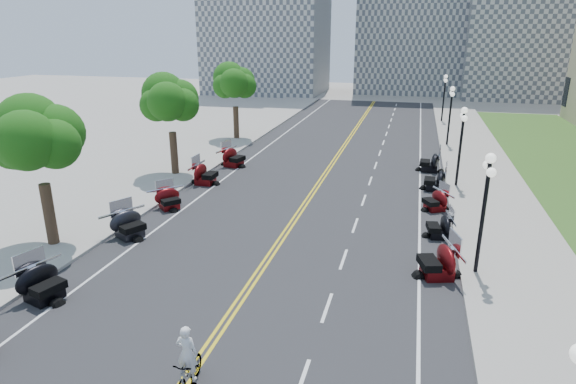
# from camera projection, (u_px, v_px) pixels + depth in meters

# --- Properties ---
(ground) EXTENTS (160.00, 160.00, 0.00)m
(ground) POSITION_uv_depth(u_px,v_px,m) (243.00, 296.00, 18.06)
(ground) COLOR gray
(road) EXTENTS (16.00, 90.00, 0.01)m
(road) POSITION_uv_depth(u_px,v_px,m) (303.00, 207.00, 27.23)
(road) COLOR #333335
(road) RESTS_ON ground
(centerline_yellow_a) EXTENTS (0.12, 90.00, 0.00)m
(centerline_yellow_a) POSITION_uv_depth(u_px,v_px,m) (301.00, 206.00, 27.26)
(centerline_yellow_a) COLOR yellow
(centerline_yellow_a) RESTS_ON road
(centerline_yellow_b) EXTENTS (0.12, 90.00, 0.00)m
(centerline_yellow_b) POSITION_uv_depth(u_px,v_px,m) (305.00, 207.00, 27.20)
(centerline_yellow_b) COLOR yellow
(centerline_yellow_b) RESTS_ON road
(edge_line_north) EXTENTS (0.12, 90.00, 0.00)m
(edge_line_north) POSITION_uv_depth(u_px,v_px,m) (420.00, 217.00, 25.68)
(edge_line_north) COLOR white
(edge_line_north) RESTS_ON road
(edge_line_south) EXTENTS (0.12, 90.00, 0.00)m
(edge_line_south) POSITION_uv_depth(u_px,v_px,m) (199.00, 197.00, 28.78)
(edge_line_south) COLOR white
(edge_line_south) RESTS_ON road
(lane_dash_5) EXTENTS (0.12, 2.00, 0.00)m
(lane_dash_5) POSITION_uv_depth(u_px,v_px,m) (302.00, 382.00, 13.62)
(lane_dash_5) COLOR white
(lane_dash_5) RESTS_ON road
(lane_dash_6) EXTENTS (0.12, 2.00, 0.00)m
(lane_dash_6) POSITION_uv_depth(u_px,v_px,m) (327.00, 307.00, 17.28)
(lane_dash_6) COLOR white
(lane_dash_6) RESTS_ON road
(lane_dash_7) EXTENTS (0.12, 2.00, 0.00)m
(lane_dash_7) POSITION_uv_depth(u_px,v_px,m) (344.00, 259.00, 20.95)
(lane_dash_7) COLOR white
(lane_dash_7) RESTS_ON road
(lane_dash_8) EXTENTS (0.12, 2.00, 0.00)m
(lane_dash_8) POSITION_uv_depth(u_px,v_px,m) (355.00, 225.00, 24.62)
(lane_dash_8) COLOR white
(lane_dash_8) RESTS_ON road
(lane_dash_9) EXTENTS (0.12, 2.00, 0.00)m
(lane_dash_9) POSITION_uv_depth(u_px,v_px,m) (364.00, 200.00, 28.29)
(lane_dash_9) COLOR white
(lane_dash_9) RESTS_ON road
(lane_dash_10) EXTENTS (0.12, 2.00, 0.00)m
(lane_dash_10) POSITION_uv_depth(u_px,v_px,m) (370.00, 181.00, 31.96)
(lane_dash_10) COLOR white
(lane_dash_10) RESTS_ON road
(lane_dash_11) EXTENTS (0.12, 2.00, 0.00)m
(lane_dash_11) POSITION_uv_depth(u_px,v_px,m) (376.00, 165.00, 35.63)
(lane_dash_11) COLOR white
(lane_dash_11) RESTS_ON road
(lane_dash_12) EXTENTS (0.12, 2.00, 0.00)m
(lane_dash_12) POSITION_uv_depth(u_px,v_px,m) (380.00, 153.00, 39.30)
(lane_dash_12) COLOR white
(lane_dash_12) RESTS_ON road
(lane_dash_13) EXTENTS (0.12, 2.00, 0.00)m
(lane_dash_13) POSITION_uv_depth(u_px,v_px,m) (383.00, 143.00, 42.96)
(lane_dash_13) COLOR white
(lane_dash_13) RESTS_ON road
(lane_dash_14) EXTENTS (0.12, 2.00, 0.00)m
(lane_dash_14) POSITION_uv_depth(u_px,v_px,m) (386.00, 134.00, 46.63)
(lane_dash_14) COLOR white
(lane_dash_14) RESTS_ON road
(lane_dash_15) EXTENTS (0.12, 2.00, 0.00)m
(lane_dash_15) POSITION_uv_depth(u_px,v_px,m) (389.00, 126.00, 50.30)
(lane_dash_15) COLOR white
(lane_dash_15) RESTS_ON road
(lane_dash_16) EXTENTS (0.12, 2.00, 0.00)m
(lane_dash_16) POSITION_uv_depth(u_px,v_px,m) (391.00, 120.00, 53.97)
(lane_dash_16) COLOR white
(lane_dash_16) RESTS_ON road
(lane_dash_17) EXTENTS (0.12, 2.00, 0.00)m
(lane_dash_17) POSITION_uv_depth(u_px,v_px,m) (393.00, 114.00, 57.64)
(lane_dash_17) COLOR white
(lane_dash_17) RESTS_ON road
(lane_dash_18) EXTENTS (0.12, 2.00, 0.00)m
(lane_dash_18) POSITION_uv_depth(u_px,v_px,m) (395.00, 109.00, 61.31)
(lane_dash_18) COLOR white
(lane_dash_18) RESTS_ON road
(lane_dash_19) EXTENTS (0.12, 2.00, 0.00)m
(lane_dash_19) POSITION_uv_depth(u_px,v_px,m) (396.00, 105.00, 64.97)
(lane_dash_19) COLOR white
(lane_dash_19) RESTS_ON road
(sidewalk_north) EXTENTS (5.00, 90.00, 0.15)m
(sidewalk_north) POSITION_uv_depth(u_px,v_px,m) (502.00, 224.00, 24.67)
(sidewalk_north) COLOR #9E9991
(sidewalk_north) RESTS_ON ground
(sidewalk_south) EXTENTS (5.00, 90.00, 0.15)m
(sidewalk_south) POSITION_uv_depth(u_px,v_px,m) (138.00, 191.00, 29.75)
(sidewalk_south) COLOR #9E9991
(sidewalk_south) RESTS_ON ground
(distant_block_a) EXTENTS (18.00, 14.00, 26.00)m
(distant_block_a) POSITION_uv_depth(u_px,v_px,m) (267.00, 8.00, 75.15)
(distant_block_a) COLOR gray
(distant_block_a) RESTS_ON ground
(distant_block_c) EXTENTS (20.00, 14.00, 22.00)m
(distant_block_c) POSITION_uv_depth(u_px,v_px,m) (540.00, 20.00, 68.87)
(distant_block_c) COLOR gray
(distant_block_c) RESTS_ON ground
(street_lamp_2) EXTENTS (0.50, 1.20, 4.90)m
(street_lamp_2) POSITION_uv_depth(u_px,v_px,m) (483.00, 215.00, 18.83)
(street_lamp_2) COLOR black
(street_lamp_2) RESTS_ON sidewalk_north
(street_lamp_3) EXTENTS (0.50, 1.20, 4.90)m
(street_lamp_3) POSITION_uv_depth(u_px,v_px,m) (460.00, 147.00, 29.83)
(street_lamp_3) COLOR black
(street_lamp_3) RESTS_ON sidewalk_north
(street_lamp_4) EXTENTS (0.50, 1.20, 4.90)m
(street_lamp_4) POSITION_uv_depth(u_px,v_px,m) (450.00, 116.00, 40.84)
(street_lamp_4) COLOR black
(street_lamp_4) RESTS_ON sidewalk_north
(street_lamp_5) EXTENTS (0.50, 1.20, 4.90)m
(street_lamp_5) POSITION_uv_depth(u_px,v_px,m) (444.00, 98.00, 51.84)
(street_lamp_5) COLOR black
(street_lamp_5) RESTS_ON sidewalk_north
(tree_2) EXTENTS (4.80, 4.80, 9.20)m
(tree_2) POSITION_uv_depth(u_px,v_px,m) (38.00, 145.00, 20.81)
(tree_2) COLOR #235619
(tree_2) RESTS_ON sidewalk_south
(tree_3) EXTENTS (4.80, 4.80, 9.20)m
(tree_3) POSITION_uv_depth(u_px,v_px,m) (170.00, 106.00, 31.81)
(tree_3) COLOR #235619
(tree_3) RESTS_ON sidewalk_south
(tree_4) EXTENTS (4.80, 4.80, 9.20)m
(tree_4) POSITION_uv_depth(u_px,v_px,m) (235.00, 87.00, 42.82)
(tree_4) COLOR #235619
(tree_4) RESTS_ON sidewalk_south
(motorcycle_n_6) EXTENTS (2.74, 2.74, 1.53)m
(motorcycle_n_6) POSITION_uv_depth(u_px,v_px,m) (438.00, 259.00, 19.25)
(motorcycle_n_6) COLOR #590A0C
(motorcycle_n_6) RESTS_ON road
(motorcycle_n_7) EXTENTS (2.06, 2.06, 1.25)m
(motorcycle_n_7) POSITION_uv_depth(u_px,v_px,m) (440.00, 225.00, 23.02)
(motorcycle_n_7) COLOR black
(motorcycle_n_7) RESTS_ON road
(motorcycle_n_8) EXTENTS (2.45, 2.45, 1.25)m
(motorcycle_n_8) POSITION_uv_depth(u_px,v_px,m) (435.00, 199.00, 26.55)
(motorcycle_n_8) COLOR #590A0C
(motorcycle_n_8) RESTS_ON road
(motorcycle_n_9) EXTENTS (2.17, 2.17, 1.44)m
(motorcycle_n_9) POSITION_uv_depth(u_px,v_px,m) (435.00, 179.00, 29.89)
(motorcycle_n_9) COLOR black
(motorcycle_n_9) RESTS_ON road
(motorcycle_n_10) EXTENTS (2.25, 2.25, 1.50)m
(motorcycle_n_10) POSITION_uv_depth(u_px,v_px,m) (430.00, 161.00, 33.94)
(motorcycle_n_10) COLOR black
(motorcycle_n_10) RESTS_ON road
(motorcycle_s_5) EXTENTS (2.62, 2.62, 1.47)m
(motorcycle_s_5) POSITION_uv_depth(u_px,v_px,m) (42.00, 282.00, 17.60)
(motorcycle_s_5) COLOR black
(motorcycle_s_5) RESTS_ON road
(motorcycle_s_6) EXTENTS (2.81, 2.81, 1.45)m
(motorcycle_s_6) POSITION_uv_depth(u_px,v_px,m) (129.00, 223.00, 23.00)
(motorcycle_s_6) COLOR black
(motorcycle_s_6) RESTS_ON road
(motorcycle_s_7) EXTENTS (2.58, 2.58, 1.28)m
(motorcycle_s_7) POSITION_uv_depth(u_px,v_px,m) (169.00, 198.00, 26.76)
(motorcycle_s_7) COLOR #590A0C
(motorcycle_s_7) RESTS_ON road
(motorcycle_s_8) EXTENTS (2.19, 2.19, 1.52)m
(motorcycle_s_8) POSITION_uv_depth(u_px,v_px,m) (205.00, 173.00, 31.09)
(motorcycle_s_8) COLOR #590A0C
(motorcycle_s_8) RESTS_ON road
(motorcycle_s_9) EXTENTS (2.64, 2.64, 1.53)m
(motorcycle_s_9) POSITION_uv_depth(u_px,v_px,m) (233.00, 156.00, 35.18)
(motorcycle_s_9) COLOR #590A0C
(motorcycle_s_9) RESTS_ON road
(bicycle) EXTENTS (0.58, 1.81, 1.07)m
(bicycle) POSITION_uv_depth(u_px,v_px,m) (189.00, 373.00, 13.19)
(bicycle) COLOR #A51414
(bicycle) RESTS_ON road
(cyclist_rider) EXTENTS (0.61, 0.40, 1.67)m
(cyclist_rider) POSITION_uv_depth(u_px,v_px,m) (185.00, 330.00, 12.75)
(cyclist_rider) COLOR silver
(cyclist_rider) RESTS_ON bicycle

